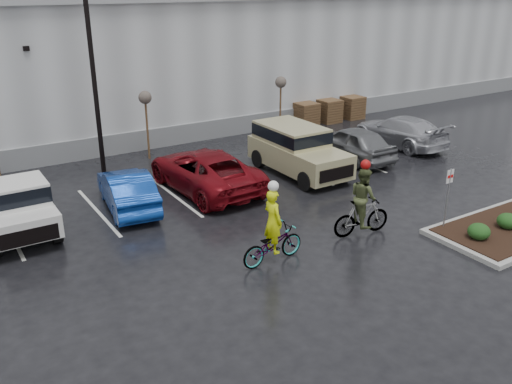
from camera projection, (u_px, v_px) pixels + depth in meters
ground at (362, 263)px, 16.12m from camera, size 120.00×120.00×0.00m
warehouse at (112, 57)px, 32.12m from camera, size 60.50×15.50×7.20m
wooded_ridge at (33, 37)px, 50.48m from camera, size 80.00×25.00×6.00m
lamppost at (90, 39)px, 21.52m from camera, size 0.50×1.00×9.22m
sapling_mid at (145, 101)px, 24.62m from camera, size 0.60×0.60×3.20m
sapling_east at (281, 85)px, 28.35m from camera, size 0.60×0.60×3.20m
pallet_stack_a at (306, 114)px, 31.13m from camera, size 1.20×1.20×1.35m
pallet_stack_b at (329, 111)px, 31.98m from camera, size 1.20×1.20×1.35m
pallet_stack_c at (352, 107)px, 32.87m from camera, size 1.20×1.20×1.35m
shrub_a at (479, 232)px, 17.17m from camera, size 0.70×0.70×0.52m
shrub_b at (508, 221)px, 17.92m from camera, size 0.70×0.70×0.52m
fire_lane_sign at (448, 192)px, 17.66m from camera, size 0.30×0.05×2.20m
pickup_white at (13, 202)px, 18.01m from camera, size 2.10×5.20×1.96m
car_blue at (127, 190)px, 19.76m from camera, size 2.09×4.52×1.44m
car_red at (205, 170)px, 21.52m from camera, size 2.96×5.95×1.62m
suv_tan at (299, 151)px, 23.20m from camera, size 2.20×5.10×2.06m
car_grey at (352, 143)px, 25.27m from camera, size 2.00×4.68×1.58m
car_far_silver at (399, 131)px, 27.38m from camera, size 2.29×5.28×1.51m
cyclist_hivis at (273, 238)px, 15.91m from camera, size 2.16×0.87×2.57m
cyclist_olive at (362, 208)px, 17.61m from camera, size 2.06×1.02×2.59m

